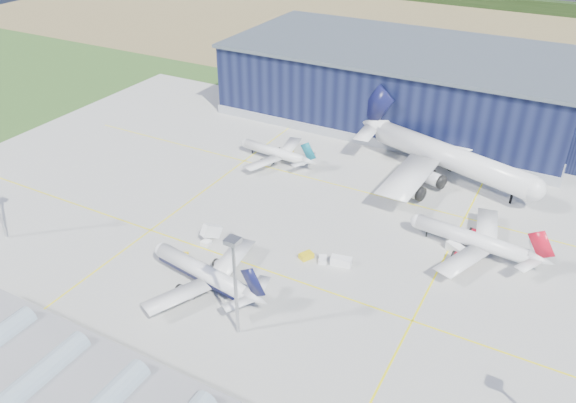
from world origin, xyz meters
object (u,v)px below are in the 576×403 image
object	(u,v)px
airliner_navy	(202,265)
gse_van_b	(456,249)
airliner_red	(472,232)
gse_tug_b	(306,256)
gse_van_a	(341,261)
gse_cart_b	(310,156)
gse_cart_a	(323,260)
airstair	(212,234)
airliner_regional	(275,147)
light_mast_center	(235,272)
car_b	(87,346)
gse_tug_a	(183,258)
airliner_widebody	(452,146)
hangar	(407,87)
gse_tug_c	(288,151)

from	to	relation	value
airliner_navy	gse_van_b	xyz separation A→B (m)	(46.79, 39.11, -4.35)
airliner_red	gse_tug_b	distance (m)	40.26
gse_van_a	gse_cart_b	size ratio (longest dim) A/B	1.70
gse_cart_a	airstair	distance (m)	29.01
airliner_regional	gse_cart_a	world-z (taller)	airliner_regional
airliner_regional	gse_tug_b	world-z (taller)	airliner_regional
gse_tug_b	light_mast_center	bearing A→B (deg)	-63.76
airliner_navy	light_mast_center	bearing A→B (deg)	157.93
airliner_red	airstair	bearing A→B (deg)	30.07
airstair	car_b	size ratio (longest dim) A/B	1.24
gse_tug_a	car_b	xyz separation A→B (m)	(1.17, -31.82, -0.05)
airstair	car_b	distance (m)	42.34
airliner_navy	airliner_widebody	world-z (taller)	airliner_widebody
airliner_red	gse_cart_b	distance (m)	63.24
gse_van_a	gse_tug_a	bearing A→B (deg)	104.43
car_b	hangar	bearing A→B (deg)	16.54
airliner_red	gse_cart_a	size ratio (longest dim) A/B	12.55
airliner_regional	gse_cart_a	xyz separation A→B (m)	(36.50, -40.68, -4.09)
airliner_regional	gse_van_b	world-z (taller)	airliner_regional
airliner_navy	gse_cart_a	bearing A→B (deg)	-125.48
hangar	airliner_widebody	distance (m)	48.12
airliner_navy	airstair	xyz separation A→B (m)	(-8.70, 15.35, -3.95)
gse_van_b	car_b	distance (m)	86.08
airliner_regional	gse_tug_a	bearing A→B (deg)	102.85
car_b	gse_tug_a	bearing A→B (deg)	25.11
airliner_navy	airliner_widebody	xyz separation A→B (m)	(34.85, 76.02, 5.13)
light_mast_center	airliner_widebody	world-z (taller)	light_mast_center
airstair	gse_tug_b	bearing A→B (deg)	30.75
gse_van_b	gse_van_a	bearing A→B (deg)	161.36
car_b	gse_tug_c	bearing A→B (deg)	27.35
airliner_navy	gse_tug_b	size ratio (longest dim) A/B	10.44
hangar	gse_tug_a	distance (m)	112.86
light_mast_center	airstair	size ratio (longest dim) A/B	4.68
airliner_red	gse_van_a	bearing A→B (deg)	44.48
gse_tug_a	airliner_navy	bearing A→B (deg)	-53.83
airliner_regional	airliner_widebody	bearing A→B (deg)	-158.13
gse_van_a	airstair	bearing A→B (deg)	88.67
airliner_navy	gse_van_a	distance (m)	32.57
gse_tug_b	car_b	distance (m)	52.57
gse_tug_b	airliner_regional	bearing A→B (deg)	156.06
airliner_widebody	airliner_regional	distance (m)	53.96
gse_tug_b	airstair	size ratio (longest dim) A/B	0.66
airliner_regional	airliner_navy	bearing A→B (deg)	110.88
light_mast_center	gse_cart_b	distance (m)	81.69
gse_van_a	gse_tug_c	size ratio (longest dim) A/B	1.46
gse_tug_b	gse_cart_b	distance (m)	53.81
airliner_widebody	gse_van_b	bearing A→B (deg)	-53.49
airliner_regional	car_b	size ratio (longest dim) A/B	7.27
airliner_regional	gse_tug_c	bearing A→B (deg)	-93.58
airliner_navy	gse_van_a	size ratio (longest dim) A/B	6.90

